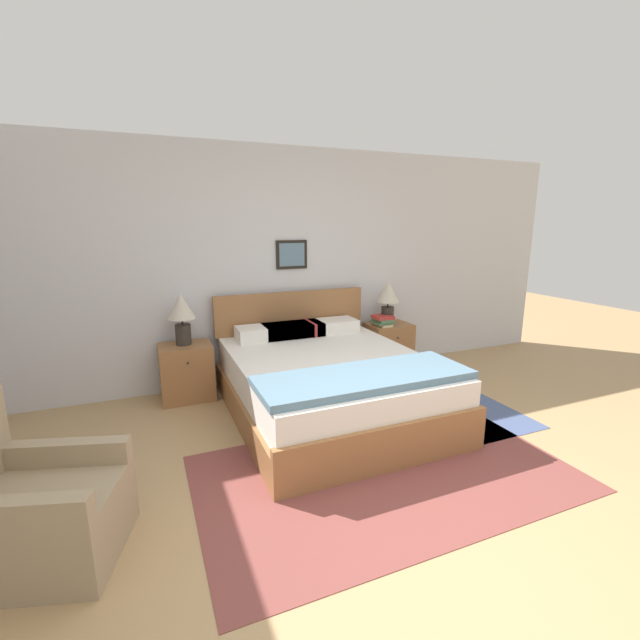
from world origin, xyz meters
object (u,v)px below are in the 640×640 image
object	(u,v)px
bed	(328,381)
table_lamp_by_door	(388,297)
table_lamp_near_window	(182,312)
armchair	(29,512)
nightstand_by_door	(388,346)
nightstand_near_window	(187,372)

from	to	relation	value
bed	table_lamp_by_door	world-z (taller)	table_lamp_by_door
table_lamp_near_window	table_lamp_by_door	world-z (taller)	same
bed	armchair	bearing A→B (deg)	-153.91
nightstand_by_door	table_lamp_near_window	bearing A→B (deg)	179.50
armchair	nightstand_near_window	distance (m)	2.19
armchair	nightstand_near_window	bearing A→B (deg)	169.58
nightstand_by_door	table_lamp_by_door	world-z (taller)	table_lamp_by_door
nightstand_near_window	table_lamp_near_window	bearing A→B (deg)	103.04
nightstand_near_window	table_lamp_by_door	distance (m)	2.47
bed	nightstand_by_door	distance (m)	1.48
nightstand_near_window	table_lamp_near_window	size ratio (longest dim) A/B	1.10
armchair	table_lamp_by_door	distance (m)	3.97
nightstand_near_window	table_lamp_by_door	world-z (taller)	table_lamp_by_door
nightstand_near_window	table_lamp_by_door	xyz separation A→B (m)	(2.39, 0.02, 0.62)
armchair	bed	bearing A→B (deg)	132.89
armchair	nightstand_by_door	size ratio (longest dim) A/B	1.64
nightstand_by_door	bed	bearing A→B (deg)	-144.21
table_lamp_near_window	table_lamp_by_door	distance (m)	2.40
armchair	table_lamp_by_door	size ratio (longest dim) A/B	1.80
armchair	table_lamp_near_window	world-z (taller)	table_lamp_near_window
bed	nightstand_by_door	world-z (taller)	bed
table_lamp_by_door	bed	bearing A→B (deg)	-143.26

